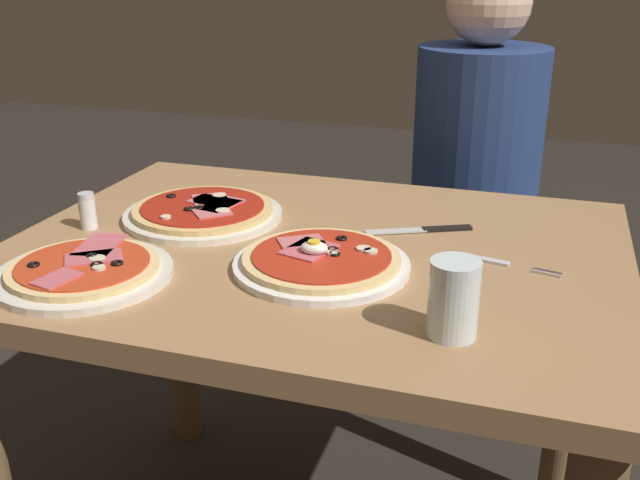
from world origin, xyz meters
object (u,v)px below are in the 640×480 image
fork (504,264)px  pizza_foreground (321,261)px  salt_shaker (88,211)px  knife (426,230)px  water_glass_near (453,303)px  pizza_across_right (84,271)px  diner_person (472,212)px  pizza_across_left (203,212)px  dining_table (314,310)px

fork → pizza_foreground: bearing=-159.6°
fork → salt_shaker: size_ratio=2.34×
knife → water_glass_near: bearing=-75.3°
knife → salt_shaker: 0.61m
fork → knife: 0.18m
knife → pizza_across_right: bearing=-142.5°
salt_shaker → diner_person: diner_person is taller
pizza_foreground → salt_shaker: salt_shaker is taller
pizza_across_left → fork: bearing=-5.8°
fork → salt_shaker: 0.74m
water_glass_near → knife: water_glass_near is taller
fork → pizza_across_right: bearing=-158.2°
knife → salt_shaker: salt_shaker is taller
fork → dining_table: bearing=-177.7°
pizza_across_right → knife: (0.47, 0.36, -0.01)m
salt_shaker → diner_person: (0.61, 0.77, -0.19)m
dining_table → pizza_foreground: bearing=-65.0°
knife → fork: bearing=-38.3°
pizza_foreground → pizza_across_right: bearing=-157.0°
pizza_foreground → water_glass_near: water_glass_near is taller
pizza_across_right → pizza_across_left: bearing=79.8°
fork → diner_person: 0.74m
pizza_across_right → water_glass_near: bearing=-1.0°
knife → diner_person: 0.62m
pizza_across_left → pizza_across_right: 0.31m
pizza_across_left → diner_person: diner_person is taller
pizza_foreground → pizza_across_right: 0.37m
knife → pizza_across_left: bearing=-172.1°
diner_person → salt_shaker: bearing=51.6°
pizza_foreground → fork: (0.27, 0.10, -0.01)m
water_glass_near → diner_person: bearing=94.4°
salt_shaker → pizza_across_left: bearing=33.1°
pizza_foreground → diner_person: bearing=79.4°
pizza_across_left → pizza_foreground: bearing=-29.2°
dining_table → pizza_across_right: 0.40m
pizza_across_right → diner_person: bearing=62.9°
pizza_across_left → fork: size_ratio=1.90×
pizza_across_right → knife: pizza_across_right is taller
pizza_foreground → salt_shaker: size_ratio=4.21×
dining_table → pizza_foreground: (0.04, -0.09, 0.14)m
knife → diner_person: size_ratio=0.16×
dining_table → knife: bearing=36.4°
salt_shaker → fork: bearing=4.4°
water_glass_near → diner_person: 0.99m
salt_shaker → diner_person: 1.00m
fork → pizza_across_left: bearing=174.2°
pizza_across_right → salt_shaker: 0.22m
salt_shaker → diner_person: bearing=51.6°
pizza_across_left → knife: (0.41, 0.06, -0.01)m
dining_table → diner_person: (0.19, 0.73, -0.04)m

